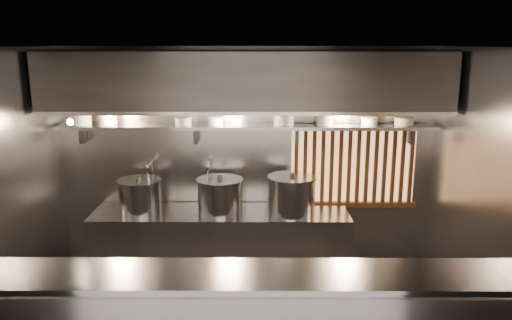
{
  "coord_description": "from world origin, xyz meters",
  "views": [
    {
      "loc": [
        0.14,
        -4.44,
        2.83
      ],
      "look_at": [
        0.12,
        0.55,
        1.66
      ],
      "focal_mm": 35.0,
      "sensor_mm": 36.0,
      "label": 1
    }
  ],
  "objects_px": {
    "stock_pot_left": "(140,196)",
    "pendant_bulb": "(237,121)",
    "stock_pot_right": "(292,195)",
    "stock_pot_mid": "(220,195)",
    "heat_lamp": "(68,117)"
  },
  "relations": [
    {
      "from": "heat_lamp",
      "to": "stock_pot_left",
      "type": "bearing_deg",
      "value": 22.06
    },
    {
      "from": "stock_pot_left",
      "to": "pendant_bulb",
      "type": "bearing_deg",
      "value": 4.12
    },
    {
      "from": "stock_pot_mid",
      "to": "stock_pot_right",
      "type": "bearing_deg",
      "value": -2.81
    },
    {
      "from": "stock_pot_right",
      "to": "pendant_bulb",
      "type": "bearing_deg",
      "value": 169.23
    },
    {
      "from": "pendant_bulb",
      "to": "stock_pot_right",
      "type": "height_order",
      "value": "pendant_bulb"
    },
    {
      "from": "pendant_bulb",
      "to": "stock_pot_mid",
      "type": "bearing_deg",
      "value": -158.92
    },
    {
      "from": "stock_pot_left",
      "to": "stock_pot_mid",
      "type": "xyz_separation_m",
      "value": [
        0.93,
        0.0,
        0.0
      ]
    },
    {
      "from": "pendant_bulb",
      "to": "stock_pot_left",
      "type": "xyz_separation_m",
      "value": [
        -1.14,
        -0.08,
        -0.86
      ]
    },
    {
      "from": "stock_pot_left",
      "to": "stock_pot_mid",
      "type": "distance_m",
      "value": 0.93
    },
    {
      "from": "stock_pot_left",
      "to": "stock_pot_right",
      "type": "bearing_deg",
      "value": -1.22
    },
    {
      "from": "pendant_bulb",
      "to": "stock_pot_mid",
      "type": "xyz_separation_m",
      "value": [
        -0.2,
        -0.08,
        -0.86
      ]
    },
    {
      "from": "pendant_bulb",
      "to": "stock_pot_left",
      "type": "bearing_deg",
      "value": -175.88
    },
    {
      "from": "heat_lamp",
      "to": "pendant_bulb",
      "type": "distance_m",
      "value": 1.83
    },
    {
      "from": "heat_lamp",
      "to": "stock_pot_mid",
      "type": "relative_size",
      "value": 0.51
    },
    {
      "from": "heat_lamp",
      "to": "stock_pot_left",
      "type": "distance_m",
      "value": 1.2
    }
  ]
}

